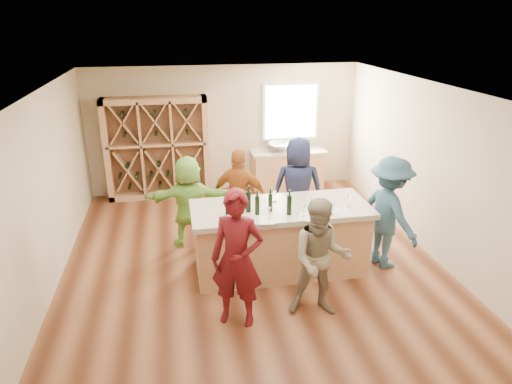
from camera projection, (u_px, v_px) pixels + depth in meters
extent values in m
cube|color=brown|center=(252.00, 264.00, 7.52)|extent=(6.00, 7.00, 0.10)
cube|color=white|center=(252.00, 86.00, 6.46)|extent=(6.00, 7.00, 0.10)
cube|color=#C1AF8C|center=(225.00, 129.00, 10.24)|extent=(6.00, 0.10, 2.80)
cube|color=#C1AF8C|center=(327.00, 327.00, 3.74)|extent=(6.00, 0.10, 2.80)
cube|color=#C1AF8C|center=(41.00, 195.00, 6.47)|extent=(0.10, 7.00, 2.80)
cube|color=#C1AF8C|center=(434.00, 170.00, 7.51)|extent=(0.10, 7.00, 2.80)
cube|color=white|center=(291.00, 112.00, 10.30)|extent=(1.30, 0.06, 1.30)
cube|color=white|center=(291.00, 112.00, 10.26)|extent=(1.18, 0.01, 1.18)
cube|color=tan|center=(157.00, 148.00, 9.84)|extent=(2.20, 0.45, 2.20)
cube|color=tan|center=(288.00, 171.00, 10.51)|extent=(1.60, 0.58, 0.86)
cube|color=#B2A992|center=(288.00, 152.00, 10.34)|extent=(1.70, 0.62, 0.06)
imported|color=silver|center=(280.00, 147.00, 10.26)|extent=(0.54, 0.54, 0.19)
cylinder|color=silver|center=(278.00, 142.00, 10.41)|extent=(0.02, 0.02, 0.30)
cube|color=tan|center=(280.00, 241.00, 7.11)|extent=(2.60, 1.00, 1.00)
cube|color=#B2A992|center=(281.00, 209.00, 6.92)|extent=(2.72, 1.12, 0.08)
cylinder|color=black|center=(227.00, 205.00, 6.60)|extent=(0.08, 0.08, 0.27)
cylinder|color=black|center=(234.00, 207.00, 6.53)|extent=(0.09, 0.09, 0.27)
cylinder|color=black|center=(248.00, 202.00, 6.67)|extent=(0.08, 0.08, 0.32)
cylinder|color=black|center=(257.00, 205.00, 6.59)|extent=(0.09, 0.09, 0.28)
cylinder|color=black|center=(270.00, 202.00, 6.71)|extent=(0.09, 0.09, 0.27)
cone|color=white|center=(269.00, 214.00, 6.45)|extent=(0.08, 0.08, 0.16)
cone|color=white|center=(304.00, 210.00, 6.53)|extent=(0.09, 0.09, 0.19)
cone|color=white|center=(332.00, 208.00, 6.60)|extent=(0.08, 0.08, 0.19)
cone|color=white|center=(310.00, 203.00, 6.84)|extent=(0.08, 0.08, 0.16)
cone|color=white|center=(349.00, 202.00, 6.85)|extent=(0.08, 0.08, 0.18)
cube|color=white|center=(266.00, 220.00, 6.44)|extent=(0.23, 0.30, 0.00)
cube|color=white|center=(307.00, 217.00, 6.56)|extent=(0.33, 0.38, 0.00)
cube|color=white|center=(344.00, 211.00, 6.73)|extent=(0.27, 0.35, 0.00)
imported|color=#590F14|center=(237.00, 259.00, 5.73)|extent=(0.81, 0.71, 1.85)
imported|color=gray|center=(321.00, 259.00, 5.93)|extent=(0.88, 0.60, 1.66)
imported|color=#335972|center=(389.00, 213.00, 7.11)|extent=(0.84, 1.28, 1.81)
imported|color=#994C19|center=(240.00, 197.00, 7.88)|extent=(1.12, 0.87, 1.70)
imported|color=#191E38|center=(298.00, 188.00, 8.08)|extent=(0.98, 0.72, 1.84)
imported|color=#8CC64C|center=(189.00, 202.00, 7.79)|extent=(1.53, 0.62, 1.62)
cylinder|color=black|center=(289.00, 205.00, 6.58)|extent=(0.07, 0.07, 0.30)
cone|color=white|center=(275.00, 197.00, 7.05)|extent=(0.07, 0.07, 0.18)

